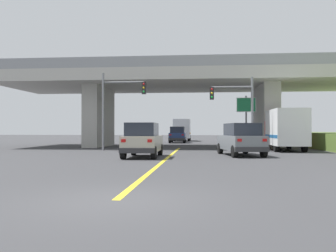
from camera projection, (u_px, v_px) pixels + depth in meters
name	position (u px, v px, depth m)	size (l,w,h in m)	color
ground	(181.00, 147.00, 34.70)	(160.00, 160.00, 0.00)	#353538
overpass_bridge	(181.00, 89.00, 34.76)	(33.53, 10.89, 7.70)	#B7B5AD
lane_divider_stripe	(166.00, 159.00, 20.14)	(0.20, 23.92, 0.01)	yellow
suv_lead	(143.00, 140.00, 21.27)	(1.95, 4.27, 2.02)	#B7B29E
suv_crossing	(241.00, 139.00, 22.68)	(2.78, 4.96, 2.02)	slate
box_truck	(284.00, 129.00, 28.32)	(2.33, 6.89, 3.17)	red
sedan_oncoming	(178.00, 135.00, 45.46)	(2.00, 4.65, 2.02)	navy
traffic_signal_nearside	(238.00, 104.00, 27.61)	(3.30, 0.36, 5.66)	slate
traffic_signal_farside	(117.00, 101.00, 28.54)	(3.52, 0.36, 6.12)	slate
highway_sign	(246.00, 110.00, 31.95)	(1.68, 0.17, 4.63)	#56595E
semi_truck_distant	(182.00, 130.00, 52.72)	(2.33, 6.41, 3.14)	silver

